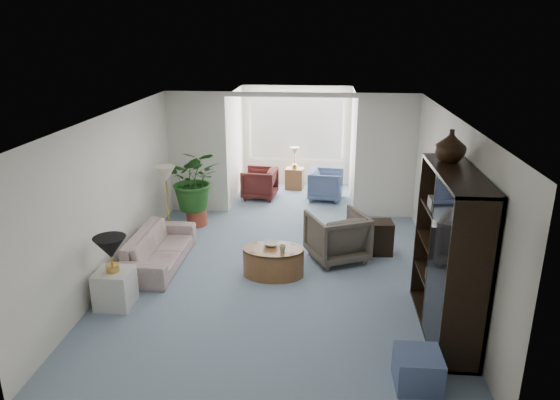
# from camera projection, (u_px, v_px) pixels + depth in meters

# --- Properties ---
(floor) EXTENTS (6.00, 6.00, 0.00)m
(floor) POSITION_uv_depth(u_px,v_px,m) (277.00, 280.00, 7.87)
(floor) COLOR #7F90A7
(floor) RESTS_ON ground
(sunroom_floor) EXTENTS (2.60, 2.60, 0.00)m
(sunroom_floor) POSITION_uv_depth(u_px,v_px,m) (293.00, 197.00, 11.74)
(sunroom_floor) COLOR #7F90A7
(sunroom_floor) RESTS_ON ground
(back_pier_left) EXTENTS (1.20, 0.12, 2.50)m
(back_pier_left) POSITION_uv_depth(u_px,v_px,m) (197.00, 153.00, 10.46)
(back_pier_left) COLOR white
(back_pier_left) RESTS_ON ground
(back_pier_right) EXTENTS (1.20, 0.12, 2.50)m
(back_pier_right) POSITION_uv_depth(u_px,v_px,m) (386.00, 157.00, 10.15)
(back_pier_right) COLOR white
(back_pier_right) RESTS_ON ground
(back_header) EXTENTS (2.60, 0.12, 0.10)m
(back_header) POSITION_uv_depth(u_px,v_px,m) (291.00, 95.00, 9.92)
(back_header) COLOR white
(back_header) RESTS_ON back_pier_left
(window_pane) EXTENTS (2.20, 0.02, 1.50)m
(window_pane) POSITION_uv_depth(u_px,v_px,m) (296.00, 128.00, 12.32)
(window_pane) COLOR white
(window_blinds) EXTENTS (2.20, 0.02, 1.50)m
(window_blinds) POSITION_uv_depth(u_px,v_px,m) (296.00, 128.00, 12.29)
(window_blinds) COLOR white
(framed_picture) EXTENTS (0.04, 0.50, 0.40)m
(framed_picture) POSITION_uv_depth(u_px,v_px,m) (454.00, 180.00, 7.03)
(framed_picture) COLOR beige
(sofa) EXTENTS (0.76, 1.91, 0.56)m
(sofa) POSITION_uv_depth(u_px,v_px,m) (159.00, 248.00, 8.33)
(sofa) COLOR beige
(sofa) RESTS_ON ground
(end_table) EXTENTS (0.48, 0.48, 0.53)m
(end_table) POSITION_uv_depth(u_px,v_px,m) (115.00, 288.00, 7.07)
(end_table) COLOR silver
(end_table) RESTS_ON ground
(table_lamp) EXTENTS (0.44, 0.44, 0.30)m
(table_lamp) POSITION_uv_depth(u_px,v_px,m) (110.00, 248.00, 6.88)
(table_lamp) COLOR black
(table_lamp) RESTS_ON end_table
(floor_lamp) EXTENTS (0.36, 0.36, 0.28)m
(floor_lamp) POSITION_uv_depth(u_px,v_px,m) (165.00, 174.00, 8.95)
(floor_lamp) COLOR beige
(floor_lamp) RESTS_ON ground
(coffee_table) EXTENTS (1.14, 1.14, 0.45)m
(coffee_table) POSITION_uv_depth(u_px,v_px,m) (273.00, 262.00, 7.97)
(coffee_table) COLOR brown
(coffee_table) RESTS_ON ground
(coffee_bowl) EXTENTS (0.28, 0.28, 0.06)m
(coffee_bowl) POSITION_uv_depth(u_px,v_px,m) (271.00, 244.00, 7.99)
(coffee_bowl) COLOR silver
(coffee_bowl) RESTS_ON coffee_table
(coffee_cup) EXTENTS (0.13, 0.13, 0.10)m
(coffee_cup) POSITION_uv_depth(u_px,v_px,m) (282.00, 248.00, 7.78)
(coffee_cup) COLOR beige
(coffee_cup) RESTS_ON coffee_table
(wingback_chair) EXTENTS (1.16, 1.17, 0.81)m
(wingback_chair) POSITION_uv_depth(u_px,v_px,m) (337.00, 236.00, 8.48)
(wingback_chair) COLOR #585146
(wingback_chair) RESTS_ON ground
(side_table_dark) EXTENTS (0.51, 0.42, 0.57)m
(side_table_dark) POSITION_uv_depth(u_px,v_px,m) (378.00, 237.00, 8.74)
(side_table_dark) COLOR black
(side_table_dark) RESTS_ON ground
(entertainment_cabinet) EXTENTS (0.50, 1.88, 2.09)m
(entertainment_cabinet) POSITION_uv_depth(u_px,v_px,m) (449.00, 254.00, 6.27)
(entertainment_cabinet) COLOR black
(entertainment_cabinet) RESTS_ON ground
(cabinet_urn) EXTENTS (0.38, 0.38, 0.40)m
(cabinet_urn) POSITION_uv_depth(u_px,v_px,m) (451.00, 146.00, 6.35)
(cabinet_urn) COLOR black
(cabinet_urn) RESTS_ON entertainment_cabinet
(ottoman) EXTENTS (0.49, 0.49, 0.39)m
(ottoman) POSITION_uv_depth(u_px,v_px,m) (418.00, 369.00, 5.50)
(ottoman) COLOR slate
(ottoman) RESTS_ON ground
(plant_pot) EXTENTS (0.40, 0.40, 0.32)m
(plant_pot) POSITION_uv_depth(u_px,v_px,m) (197.00, 217.00, 10.05)
(plant_pot) COLOR #A0412E
(plant_pot) RESTS_ON ground
(house_plant) EXTENTS (1.10, 0.95, 1.22)m
(house_plant) POSITION_uv_depth(u_px,v_px,m) (195.00, 179.00, 9.80)
(house_plant) COLOR #21541D
(house_plant) RESTS_ON plant_pot
(sunroom_chair_blue) EXTENTS (0.81, 0.80, 0.68)m
(sunroom_chair_blue) POSITION_uv_depth(u_px,v_px,m) (326.00, 185.00, 11.49)
(sunroom_chair_blue) COLOR slate
(sunroom_chair_blue) RESTS_ON ground
(sunroom_chair_maroon) EXTENTS (0.82, 0.80, 0.68)m
(sunroom_chair_maroon) POSITION_uv_depth(u_px,v_px,m) (260.00, 183.00, 11.62)
(sunroom_chair_maroon) COLOR #511F1C
(sunroom_chair_maroon) RESTS_ON ground
(sunroom_table) EXTENTS (0.45, 0.36, 0.51)m
(sunroom_table) POSITION_uv_depth(u_px,v_px,m) (294.00, 179.00, 12.29)
(sunroom_table) COLOR brown
(sunroom_table) RESTS_ON ground
(shelf_clutter) EXTENTS (0.30, 1.13, 1.06)m
(shelf_clutter) POSITION_uv_depth(u_px,v_px,m) (447.00, 253.00, 6.21)
(shelf_clutter) COLOR #312E2C
(shelf_clutter) RESTS_ON entertainment_cabinet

